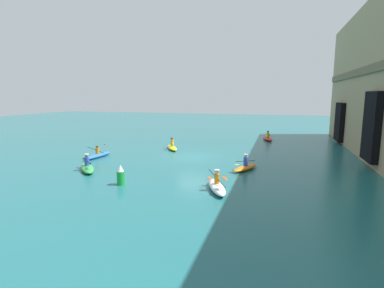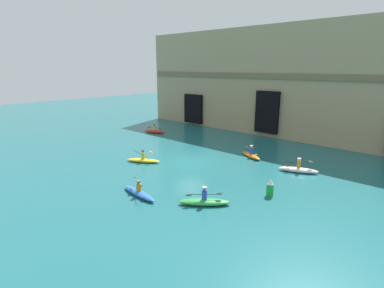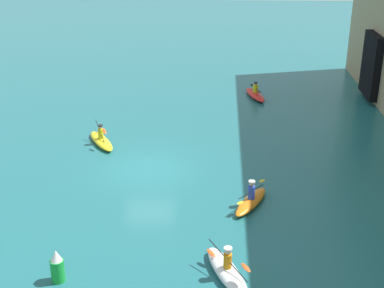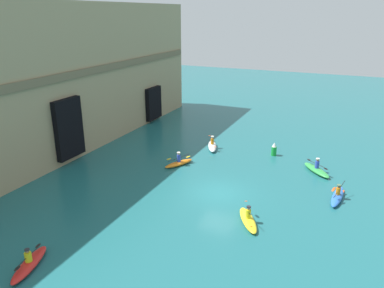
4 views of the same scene
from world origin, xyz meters
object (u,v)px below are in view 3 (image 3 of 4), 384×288
Objects in this scene: kayak_red at (255,94)px; marker_buoy at (57,267)px; kayak_orange at (251,200)px; kayak_white at (227,271)px; kayak_yellow at (101,140)px.

marker_buoy is at bearing 142.68° from kayak_red.
kayak_white reaches higher than kayak_orange.
kayak_white reaches higher than kayak_red.
kayak_red is 22.15m from marker_buoy.
kayak_yellow is at bearing -103.22° from kayak_orange.
kayak_orange is at bearing -34.43° from kayak_white.
kayak_orange is 0.90× the size of kayak_white.
kayak_white is 5.78m from marker_buoy.
marker_buoy reaches higher than kayak_yellow.
kayak_yellow reaches higher than kayak_red.
marker_buoy reaches higher than kayak_orange.
kayak_orange is 15.18m from kayak_red.
kayak_yellow is 13.38m from kayak_white.
marker_buoy is at bearing -24.78° from kayak_yellow.
kayak_orange is (6.40, 7.89, 0.02)m from kayak_yellow.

